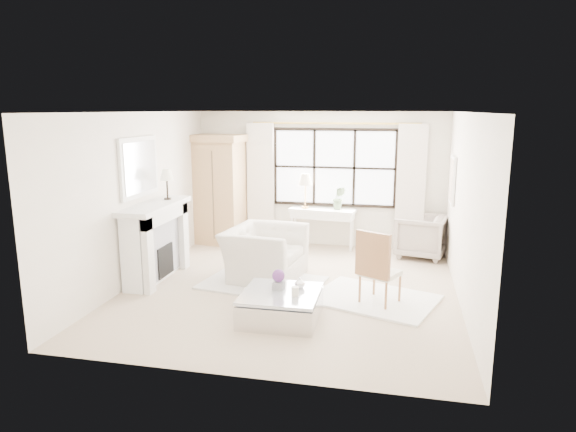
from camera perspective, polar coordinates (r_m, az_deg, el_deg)
name	(u,v)px	position (r m, az deg, el deg)	size (l,w,h in m)	color
floor	(291,288)	(8.07, 0.33, -8.06)	(5.50, 5.50, 0.00)	#C6AD93
ceiling	(291,112)	(7.59, 0.35, 11.48)	(5.50, 5.50, 0.00)	white
wall_back	(319,179)	(10.39, 3.50, 4.08)	(5.00, 5.00, 0.00)	white
wall_front	(234,252)	(5.13, -6.07, -4.03)	(5.00, 5.00, 0.00)	silver
wall_left	(139,197)	(8.59, -16.22, 2.00)	(5.50, 5.50, 0.00)	silver
wall_right	(465,210)	(7.61, 19.08, 0.61)	(5.50, 5.50, 0.00)	white
window_pane	(334,168)	(10.30, 5.15, 5.39)	(2.40, 0.02, 1.50)	white
window_frame	(334,168)	(10.29, 5.15, 5.38)	(2.50, 0.04, 1.50)	black
curtain_rod	(335,123)	(10.18, 5.20, 10.22)	(0.04, 0.04, 3.30)	gold
curtain_left	(261,184)	(10.56, -3.05, 3.58)	(0.55, 0.10, 2.47)	silver
curtain_right	(411,189)	(10.19, 13.46, 2.97)	(0.55, 0.10, 2.47)	silver
fireplace	(154,240)	(8.62, -14.63, -2.65)	(0.58, 1.66, 1.26)	white
mirror_frame	(139,167)	(8.50, -16.23, 5.24)	(0.05, 1.15, 0.95)	white
mirror_glass	(141,167)	(8.49, -16.05, 5.24)	(0.02, 1.00, 0.80)	silver
art_frame	(452,180)	(9.25, 17.80, 3.83)	(0.04, 0.62, 0.82)	white
art_canvas	(451,180)	(9.25, 17.68, 3.84)	(0.01, 0.52, 0.72)	beige
mantel_lamp	(167,176)	(8.74, -13.34, 4.34)	(0.22, 0.22, 0.51)	black
armoire	(218,189)	(10.60, -7.77, 3.00)	(1.21, 0.86, 2.24)	tan
console_table	(322,228)	(10.30, 3.83, -1.37)	(1.35, 0.61, 0.80)	white
console_lamp	(305,180)	(10.17, 1.94, 3.97)	(0.28, 0.28, 0.69)	#C48D44
orchid_plant	(339,198)	(10.13, 5.68, 2.01)	(0.25, 0.20, 0.46)	#576E49
side_table	(285,246)	(9.20, -0.29, -3.40)	(0.40, 0.40, 0.51)	silver
rug_left	(263,283)	(8.29, -2.83, -7.42)	(1.83, 1.29, 0.03)	silver
rug_right	(374,299)	(7.72, 9.52, -9.05)	(1.71, 1.28, 0.03)	white
club_armchair	(265,253)	(8.45, -2.62, -4.16)	(1.29, 1.13, 0.84)	beige
wingback_chair	(421,236)	(9.97, 14.55, -2.17)	(0.85, 0.88, 0.80)	#A39589
french_chair	(379,283)	(7.47, 10.08, -7.40)	(0.65, 0.65, 1.08)	#AD7548
coffee_table	(281,306)	(6.90, -0.80, -9.99)	(1.01, 1.01, 0.38)	silver
planter_box	(278,285)	(6.91, -1.07, -7.73)	(0.14, 0.14, 0.11)	gray
planter_flowers	(278,276)	(6.86, -1.07, -6.64)	(0.17, 0.17, 0.17)	#602E73
pillar_candle	(295,291)	(6.68, 0.79, -8.37)	(0.10, 0.10, 0.12)	silver
coffee_vase	(300,283)	(6.95, 1.31, -7.42)	(0.14, 0.14, 0.15)	silver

